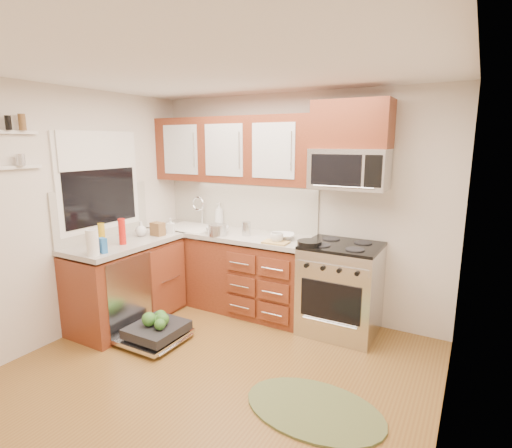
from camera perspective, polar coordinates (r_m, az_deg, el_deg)
The scene contains 37 objects.
floor at distance 3.61m, azimuth -7.08°, elevation -21.45°, with size 3.50×3.50×0.00m, color brown.
ceiling at distance 3.07m, azimuth -8.32°, elevation 21.51°, with size 3.50×3.50×0.00m, color white.
wall_back at distance 4.60m, azimuth 5.49°, elevation 2.64°, with size 3.50×0.04×2.50m, color beige.
wall_left at distance 4.38m, azimuth -26.34°, elevation 1.00°, with size 0.04×3.50×2.50m, color beige.
wall_right at distance 2.52m, azimuth 26.36°, elevation -6.14°, with size 0.04×3.50×2.50m, color beige.
base_cabinet_back at distance 4.88m, azimuth -4.01°, elevation -6.79°, with size 2.05×0.60×0.85m, color #5B2714.
base_cabinet_left at distance 4.67m, azimuth -17.95°, elevation -8.24°, with size 0.60×1.25×0.85m, color #5B2714.
countertop_back at distance 4.75m, azimuth -4.15°, elevation -1.37°, with size 2.07×0.64×0.05m, color #B1AAA2.
countertop_left at distance 4.52m, azimuth -18.24°, elevation -2.59°, with size 0.64×1.27×0.05m, color #B1AAA2.
backsplash_back at distance 4.93m, azimuth -2.32°, elevation 2.81°, with size 2.05×0.02×0.57m, color #BCB6A9.
backsplash_left at distance 4.68m, azimuth -20.94°, elevation 1.57°, with size 0.02×1.25×0.57m, color #BCB6A9.
upper_cabinets at distance 4.74m, azimuth -3.42°, elevation 10.52°, with size 2.05×0.35×0.75m, color #5B2714, non-canonical shape.
cabinet_over_mw at distance 4.16m, azimuth 13.58°, elevation 13.65°, with size 0.76×0.35×0.47m, color #5B2714.
range at distance 4.28m, azimuth 11.98°, elevation -9.01°, with size 0.76×0.64×0.95m, color silver, non-canonical shape.
microwave at distance 4.14m, azimuth 13.20°, elevation 7.65°, with size 0.76×0.38×0.40m, color silver, non-canonical shape.
sink at distance 5.05m, azimuth -9.24°, elevation -1.85°, with size 0.62×0.50×0.26m, color white, non-canonical shape.
dishwasher at distance 4.25m, azimuth -14.34°, elevation -14.78°, with size 0.70×0.60×0.20m, color silver, non-canonical shape.
window at distance 4.62m, azimuth -21.48°, elevation 5.67°, with size 0.03×1.05×1.05m, color white, non-canonical shape.
window_blind at distance 4.58m, azimuth -21.59°, elevation 9.76°, with size 0.02×0.96×0.40m, color white.
shelf_upper at distance 4.10m, azimuth -31.20°, elevation 11.16°, with size 0.04×0.40×0.03m, color white.
shelf_lower at distance 4.11m, azimuth -30.76°, elevation 7.00°, with size 0.04×0.40×0.03m, color white.
rug at distance 3.31m, azimuth 8.28°, elevation -24.73°, with size 1.07×0.69×0.02m, color #565F36, non-canonical shape.
skillet at distance 4.04m, azimuth 7.63°, elevation -2.70°, with size 0.24×0.24×0.05m, color black.
stock_pot at distance 4.54m, azimuth -5.56°, elevation -0.85°, with size 0.21×0.21×0.13m, color silver.
cutting_board at distance 4.19m, azimuth 2.83°, elevation -2.65°, with size 0.27×0.17×0.02m, color tan.
canister at distance 4.52m, azimuth -1.39°, elevation -0.66°, with size 0.10×0.10×0.16m, color silver.
paper_towel_roll at distance 4.01m, azimuth -22.33°, elevation -2.49°, with size 0.11×0.11×0.24m, color white.
mustard_bottle at distance 4.45m, azimuth -21.19°, elevation -1.27°, with size 0.07×0.07×0.21m, color gold.
red_bottle at distance 4.34m, azimuth -18.58°, elevation -1.03°, with size 0.07×0.07×0.27m, color red.
wooden_box at distance 4.65m, azimuth -13.87°, elevation -0.70°, with size 0.15×0.11×0.15m, color brown.
blue_carton at distance 4.08m, azimuth -21.07°, elevation -2.89°, with size 0.09×0.05×0.15m, color #2668B4.
bowl_a at distance 4.35m, azimuth 3.79°, elevation -1.79°, with size 0.26×0.26×0.06m, color #999999.
bowl_b at distance 4.64m, azimuth -5.54°, elevation -0.85°, with size 0.27×0.27×0.08m, color #999999.
cup at distance 4.20m, azimuth 3.01°, elevation -1.98°, with size 0.13×0.13×0.11m, color #999999.
soap_bottle_a at distance 5.06m, azimuth -5.29°, elevation 1.41°, with size 0.11×0.11×0.29m, color #999999.
soap_bottle_b at distance 4.73m, azimuth -12.10°, elevation -0.24°, with size 0.08×0.08×0.18m, color #999999.
soap_bottle_c at distance 4.67m, azimuth -16.13°, elevation -0.66°, with size 0.13×0.13×0.17m, color #999999.
Camera 1 is at (1.83, -2.42, 1.97)m, focal length 28.00 mm.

